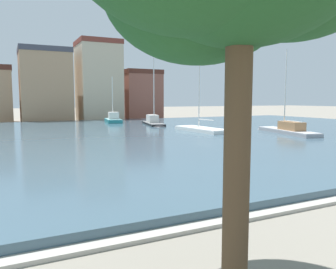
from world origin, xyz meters
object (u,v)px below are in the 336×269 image
(sailboat_white, at_px, (198,131))
(sailboat_grey, at_px, (284,131))
(sailboat_black, at_px, (154,124))
(sailboat_teal, at_px, (113,121))

(sailboat_white, bearing_deg, sailboat_grey, -40.77)
(sailboat_black, distance_m, sailboat_grey, 16.47)
(sailboat_white, bearing_deg, sailboat_teal, 104.47)
(sailboat_black, xyz_separation_m, sailboat_teal, (-3.26, 7.08, 0.08))
(sailboat_black, height_order, sailboat_grey, sailboat_black)
(sailboat_black, distance_m, sailboat_teal, 7.80)
(sailboat_teal, bearing_deg, sailboat_grey, -64.07)
(sailboat_grey, xyz_separation_m, sailboat_white, (-6.40, 5.52, -0.13))
(sailboat_grey, bearing_deg, sailboat_teal, 115.93)
(sailboat_black, height_order, sailboat_white, sailboat_black)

